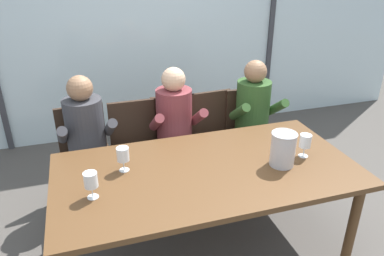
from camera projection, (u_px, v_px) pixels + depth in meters
name	position (u px, v px, depth m)	size (l,w,h in m)	color
ground	(173.00, 180.00, 3.71)	(14.00, 14.00, 0.00)	#4C4742
window_glass_panel	(143.00, 28.00, 4.22)	(7.28, 0.03, 2.60)	silver
window_mullion_right	(271.00, 21.00, 4.64)	(0.06, 0.06, 2.60)	#38383D
hillside_vineyard	(111.00, 19.00, 7.76)	(13.28, 2.40, 1.65)	#568942
dining_table	(207.00, 176.00, 2.57)	(2.08, 1.07, 0.72)	brown
chair_near_curtain	(85.00, 148.00, 3.24)	(0.49, 0.49, 0.88)	#332319
chair_left_of_center	(135.00, 143.00, 3.33)	(0.44, 0.44, 0.88)	#332319
chair_center	(175.00, 136.00, 3.45)	(0.47, 0.47, 0.88)	#332319
chair_right_of_center	(214.00, 131.00, 3.56)	(0.47, 0.47, 0.88)	#332319
chair_near_window_right	(249.00, 127.00, 3.63)	(0.45, 0.45, 0.88)	#332319
person_charcoal_jacket	(87.00, 138.00, 3.04)	(0.49, 0.63, 1.20)	#38383D
person_maroon_top	(177.00, 126.00, 3.25)	(0.46, 0.61, 1.20)	brown
person_olive_shirt	(256.00, 116.00, 3.46)	(0.46, 0.61, 1.20)	#2D5123
ice_bucket_primary	(283.00, 149.00, 2.53)	(0.18, 0.18, 0.25)	#B7B7BC
wine_glass_by_left_taster	(123.00, 155.00, 2.46)	(0.08, 0.08, 0.17)	silver
wine_glass_near_bucket	(305.00, 142.00, 2.64)	(0.08, 0.08, 0.17)	silver
wine_glass_center_pour	(91.00, 181.00, 2.18)	(0.08, 0.08, 0.17)	silver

